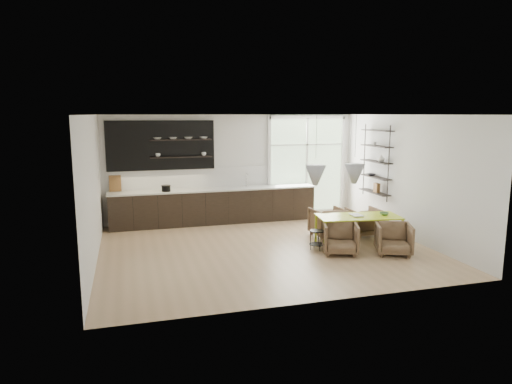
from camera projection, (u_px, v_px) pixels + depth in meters
name	position (u px, v px, depth m)	size (l,w,h in m)	color
room	(275.00, 175.00, 10.96)	(7.02, 6.01, 2.91)	tan
kitchen_run	(211.00, 201.00, 12.28)	(5.54, 0.69, 2.75)	black
right_shelving	(376.00, 164.00, 11.75)	(0.26, 1.22, 1.90)	black
dining_table	(358.00, 218.00, 10.20)	(1.92, 1.07, 0.67)	#BED91F
armchair_back_left	(328.00, 222.00, 10.95)	(0.74, 0.77, 0.70)	brown
armchair_back_right	(364.00, 222.00, 11.08)	(0.71, 0.73, 0.67)	brown
armchair_front_left	(340.00, 238.00, 9.59)	(0.71, 0.73, 0.66)	brown
armchair_front_right	(394.00, 239.00, 9.56)	(0.70, 0.73, 0.66)	brown
wire_stool	(317.00, 237.00, 9.89)	(0.34, 0.34, 0.43)	black
table_book	(352.00, 215.00, 10.16)	(0.23, 0.31, 0.03)	white
table_bowl	(384.00, 214.00, 10.27)	(0.19, 0.19, 0.06)	#5C8A57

